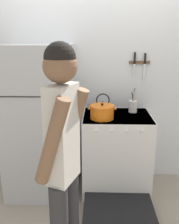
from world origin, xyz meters
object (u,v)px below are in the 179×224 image
object	(u,v)px
tea_kettle	(103,107)
utensil_jar	(133,106)
refrigerator	(40,122)
person	(63,160)
dutch_oven_pot	(102,112)
stove_range	(116,154)

from	to	relation	value
tea_kettle	utensil_jar	size ratio (longest dim) A/B	0.90
refrigerator	utensil_jar	size ratio (longest dim) A/B	5.92
refrigerator	tea_kettle	bearing A→B (deg)	12.82
tea_kettle	person	size ratio (longest dim) A/B	0.15
dutch_oven_pot	utensil_jar	size ratio (longest dim) A/B	1.06
utensil_jar	person	world-z (taller)	person
refrigerator	utensil_jar	bearing A→B (deg)	8.99
refrigerator	person	world-z (taller)	person
dutch_oven_pot	utensil_jar	distance (m)	0.45
dutch_oven_pot	stove_range	bearing A→B (deg)	27.03
stove_range	dutch_oven_pot	distance (m)	0.57
stove_range	person	bearing A→B (deg)	-110.36
dutch_oven_pot	person	xyz separation A→B (m)	(-0.27, -1.10, -0.00)
person	dutch_oven_pot	bearing A→B (deg)	6.03
tea_kettle	person	bearing A→B (deg)	-101.79
stove_range	person	size ratio (longest dim) A/B	0.79
dutch_oven_pot	person	distance (m)	1.13
tea_kettle	person	distance (m)	1.38
stove_range	utensil_jar	bearing A→B (deg)	41.94
refrigerator	tea_kettle	size ratio (longest dim) A/B	6.56
refrigerator	stove_range	size ratio (longest dim) A/B	1.23
stove_range	utensil_jar	world-z (taller)	utensil_jar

